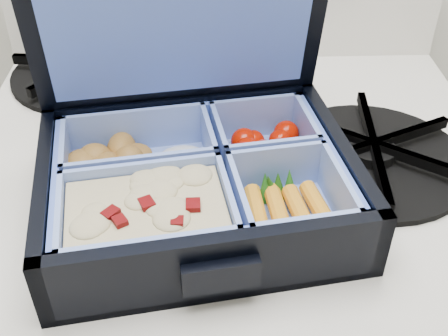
{
  "coord_description": "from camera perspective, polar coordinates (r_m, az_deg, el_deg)",
  "views": [
    {
      "loc": [
        0.58,
        1.27,
        1.14
      ],
      "look_at": [
        0.59,
        1.65,
        0.84
      ],
      "focal_mm": 45.0,
      "sensor_mm": 36.0,
      "label": 1
    }
  ],
  "objects": [
    {
      "name": "bento_box",
      "position": [
        0.48,
        -2.65,
        -1.68
      ],
      "size": [
        0.29,
        0.24,
        0.06
      ],
      "primitive_type": null,
      "rotation": [
        0.0,
        0.0,
        0.16
      ],
      "color": "black",
      "rests_on": "stove"
    },
    {
      "name": "burner_grate",
      "position": [
        0.56,
        14.85,
        1.82
      ],
      "size": [
        0.25,
        0.25,
        0.03
      ],
      "primitive_type": "cylinder",
      "rotation": [
        0.0,
        0.0,
        0.43
      ],
      "color": "black",
      "rests_on": "stove"
    },
    {
      "name": "burner_grate_rear",
      "position": [
        0.71,
        -13.46,
        9.9
      ],
      "size": [
        0.21,
        0.21,
        0.02
      ],
      "primitive_type": "cylinder",
      "rotation": [
        0.0,
        0.0,
        -0.1
      ],
      "color": "black",
      "rests_on": "stove"
    },
    {
      "name": "fork",
      "position": [
        0.61,
        1.98,
        5.18
      ],
      "size": [
        0.07,
        0.2,
        0.01
      ],
      "primitive_type": null,
      "rotation": [
        0.0,
        0.0,
        -0.24
      ],
      "color": "silver",
      "rests_on": "stove"
    }
  ]
}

